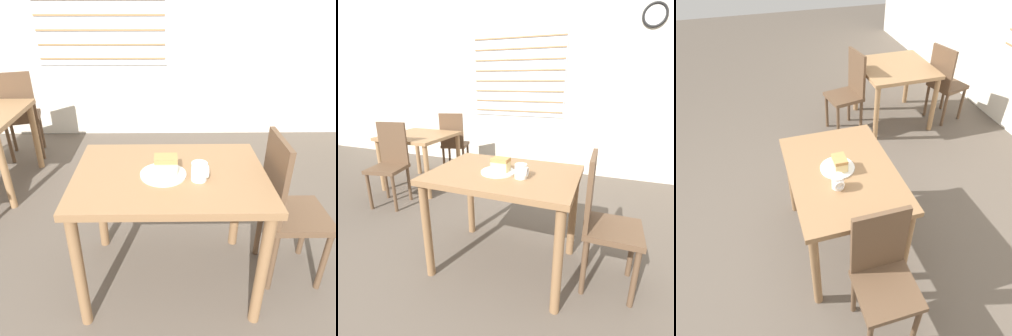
{
  "view_description": "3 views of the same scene",
  "coord_description": "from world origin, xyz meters",
  "views": [
    {
      "loc": [
        -0.02,
        -0.92,
        1.62
      ],
      "look_at": [
        -0.0,
        0.61,
        0.79
      ],
      "focal_mm": 35.0,
      "sensor_mm": 36.0,
      "label": 1
    },
    {
      "loc": [
        0.66,
        -1.02,
        1.37
      ],
      "look_at": [
        0.03,
        0.59,
        0.8
      ],
      "focal_mm": 28.0,
      "sensor_mm": 36.0,
      "label": 2
    },
    {
      "loc": [
        1.66,
        0.12,
        2.24
      ],
      "look_at": [
        -0.0,
        0.62,
        0.78
      ],
      "focal_mm": 35.0,
      "sensor_mm": 36.0,
      "label": 3
    }
  ],
  "objects": [
    {
      "name": "coffee_mug",
      "position": [
        0.16,
        0.53,
        0.81
      ],
      "size": [
        0.09,
        0.08,
        0.1
      ],
      "color": "white",
      "rests_on": "dining_table_near"
    },
    {
      "name": "plate",
      "position": [
        -0.03,
        0.57,
        0.77
      ],
      "size": [
        0.24,
        0.24,
        0.01
      ],
      "color": "white",
      "rests_on": "dining_table_near"
    },
    {
      "name": "chair_far_opposite",
      "position": [
        -1.5,
        2.33,
        0.5
      ],
      "size": [
        0.45,
        0.45,
        0.94
      ],
      "rotation": [
        0.0,
        0.0,
        3.43
      ],
      "color": "brown",
      "rests_on": "ground_plane"
    },
    {
      "name": "chair_far_corner",
      "position": [
        -1.62,
        1.16,
        0.5
      ],
      "size": [
        0.43,
        0.43,
        0.94
      ],
      "rotation": [
        0.0,
        0.0,
        0.19
      ],
      "color": "brown",
      "rests_on": "ground_plane"
    },
    {
      "name": "cake_slice",
      "position": [
        -0.01,
        0.59,
        0.82
      ],
      "size": [
        0.12,
        0.09,
        0.09
      ],
      "color": "#E5CC89",
      "rests_on": "plate"
    },
    {
      "name": "dining_table_near",
      "position": [
        0.01,
        0.6,
        0.65
      ],
      "size": [
        1.02,
        0.73,
        0.76
      ],
      "color": "olive",
      "rests_on": "ground_plane"
    },
    {
      "name": "chair_near_window",
      "position": [
        0.7,
        0.65,
        0.5
      ],
      "size": [
        0.36,
        0.36,
        0.94
      ],
      "rotation": [
        0.0,
        0.0,
        1.57
      ],
      "color": "brown",
      "rests_on": "ground_plane"
    },
    {
      "name": "ground_plane",
      "position": [
        0.0,
        0.0,
        0.0
      ],
      "size": [
        14.0,
        14.0,
        0.0
      ],
      "primitive_type": "plane",
      "color": "brown"
    },
    {
      "name": "dining_table_far",
      "position": [
        -1.66,
        1.74,
        0.59
      ],
      "size": [
        0.82,
        0.82,
        0.71
      ],
      "color": "#9E754C",
      "rests_on": "ground_plane"
    }
  ]
}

